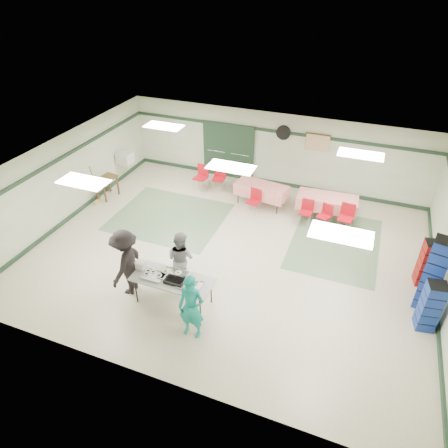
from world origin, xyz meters
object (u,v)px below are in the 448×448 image
(chair_a, at_px, (326,214))
(chair_b, at_px, (307,209))
(chair_d, at_px, (255,199))
(volunteer_grey, at_px, (181,258))
(chair_c, at_px, (347,215))
(chair_loose_a, at_px, (219,175))
(printer_table, at_px, (106,181))
(volunteer_teal, at_px, (191,308))
(crate_stack_blue_b, at_px, (430,306))
(serving_table, at_px, (172,280))
(crate_stack_blue_a, at_px, (433,275))
(dining_table_a, at_px, (327,202))
(chair_loose_b, at_px, (202,175))
(crate_stack_red, at_px, (428,263))
(office_printer, at_px, (125,158))
(broom, at_px, (95,184))
(dining_table_b, at_px, (261,190))
(volunteer_dark, at_px, (126,262))

(chair_a, relative_size, chair_b, 0.95)
(chair_d, bearing_deg, chair_b, 11.09)
(volunteer_grey, bearing_deg, chair_c, -121.11)
(chair_loose_a, xyz_separation_m, printer_table, (-3.49, -1.93, 0.06))
(volunteer_grey, xyz_separation_m, chair_a, (3.03, 3.95, -0.31))
(chair_b, relative_size, chair_d, 0.97)
(volunteer_teal, xyz_separation_m, crate_stack_blue_b, (4.87, 2.10, -0.17))
(serving_table, height_order, crate_stack_blue_a, crate_stack_blue_a)
(chair_d, xyz_separation_m, chair_loose_a, (-1.66, 1.06, 0.05))
(dining_table_a, bearing_deg, chair_d, -168.95)
(volunteer_teal, xyz_separation_m, volunteer_grey, (-0.98, 1.47, -0.03))
(chair_b, bearing_deg, chair_loose_b, 170.05)
(dining_table_a, bearing_deg, crate_stack_red, -41.75)
(crate_stack_red, height_order, crate_stack_blue_b, crate_stack_red)
(volunteer_grey, bearing_deg, chair_d, -88.71)
(volunteer_grey, relative_size, chair_b, 1.91)
(chair_loose_b, height_order, crate_stack_red, crate_stack_red)
(chair_loose_b, bearing_deg, volunteer_grey, -64.03)
(chair_d, height_order, office_printer, office_printer)
(broom, bearing_deg, crate_stack_blue_b, -6.50)
(dining_table_a, distance_m, printer_table, 7.55)
(chair_d, bearing_deg, chair_c, 11.31)
(crate_stack_red, bearing_deg, crate_stack_blue_b, -90.00)
(crate_stack_blue_a, bearing_deg, chair_d, 152.98)
(serving_table, xyz_separation_m, crate_stack_blue_a, (5.71, 2.08, 0.27))
(serving_table, xyz_separation_m, volunteer_teal, (0.84, -0.73, 0.10))
(dining_table_a, bearing_deg, chair_loose_b, 173.22)
(dining_table_b, xyz_separation_m, broom, (-5.29, -1.92, 0.16))
(office_printer, relative_size, broom, 0.37)
(chair_loose_a, xyz_separation_m, office_printer, (-3.49, -0.64, 0.38))
(office_printer, bearing_deg, broom, -90.49)
(crate_stack_blue_b, distance_m, office_printer, 10.97)
(dining_table_a, xyz_separation_m, office_printer, (-7.41, -0.15, 0.38))
(chair_loose_b, relative_size, printer_table, 1.11)
(dining_table_a, relative_size, crate_stack_blue_b, 1.49)
(crate_stack_blue_b, bearing_deg, printer_table, 166.52)
(chair_b, distance_m, crate_stack_blue_a, 4.34)
(volunteer_dark, xyz_separation_m, crate_stack_blue_a, (6.96, 2.10, 0.09))
(chair_loose_a, height_order, crate_stack_blue_a, crate_stack_blue_a)
(volunteer_grey, height_order, volunteer_dark, volunteer_dark)
(volunteer_grey, height_order, chair_d, volunteer_grey)
(volunteer_grey, relative_size, chair_a, 2.00)
(chair_a, xyz_separation_m, chair_loose_a, (-3.98, 1.07, 0.09))
(serving_table, xyz_separation_m, broom, (-4.67, 3.35, 0.01))
(crate_stack_blue_b, bearing_deg, volunteer_teal, -156.69)
(chair_a, height_order, printer_table, chair_a)
(volunteer_grey, height_order, office_printer, volunteer_grey)
(volunteer_teal, distance_m, office_printer, 7.99)
(chair_a, height_order, chair_d, chair_d)
(crate_stack_red, bearing_deg, chair_loose_b, 160.67)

